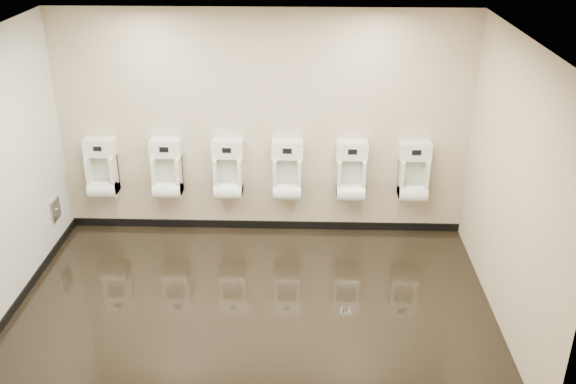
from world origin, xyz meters
The scene contains 14 objects.
ground centered at (0.00, 0.00, 0.00)m, with size 5.00×3.50×0.00m, color black.
ceiling centered at (0.00, 0.00, 2.80)m, with size 5.00×3.50×0.00m, color silver.
back_wall centered at (0.00, 1.75, 1.40)m, with size 5.00×0.02×2.80m, color #C6B596.
front_wall centered at (0.00, -1.75, 1.40)m, with size 5.00×0.02×2.80m, color #C6B596.
right_wall centered at (2.50, 0.00, 1.40)m, with size 0.02×3.50×2.80m, color #C6B596.
skirting_back centered at (0.00, 1.74, 0.05)m, with size 5.00×0.02×0.10m, color black.
skirting_left centered at (-2.49, 0.00, 0.05)m, with size 0.02×3.50×0.10m, color black.
access_panel centered at (-2.48, 1.20, 0.50)m, with size 0.04×0.25×0.25m.
urinal_0 centered at (-2.00, 1.62, 0.81)m, with size 0.39×0.29×0.73m.
urinal_1 centered at (-1.19, 1.62, 0.81)m, with size 0.39×0.29×0.73m.
urinal_2 centered at (-0.43, 1.62, 0.81)m, with size 0.39×0.29×0.73m.
urinal_3 centered at (0.30, 1.62, 0.81)m, with size 0.39×0.29×0.73m.
urinal_4 centered at (1.08, 1.62, 0.81)m, with size 0.39×0.29×0.73m.
urinal_5 centered at (1.84, 1.62, 0.81)m, with size 0.39×0.29×0.73m.
Camera 1 is at (0.54, -5.58, 3.98)m, focal length 40.00 mm.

